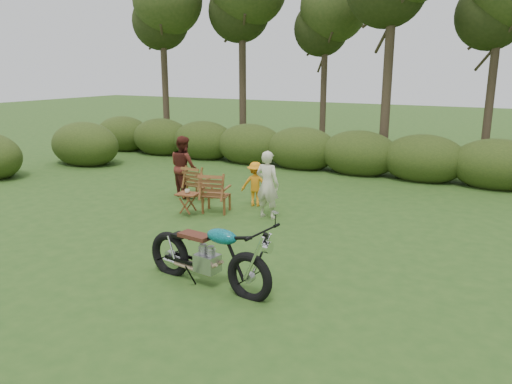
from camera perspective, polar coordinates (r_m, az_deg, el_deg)
The scene contains 10 objects.
ground at distance 8.59m, azimuth -6.50°, elevation -8.86°, with size 80.00×80.00×0.00m, color #284A18.
tree_line at distance 16.71m, azimuth 14.74°, elevation 15.28°, with size 22.52×11.62×8.14m.
motorcycle at distance 8.05m, azimuth -5.52°, elevation -10.48°, with size 2.27×0.86×1.29m, color #0DA3AE, non-canonical shape.
lawn_chair_right at distance 11.87m, azimuth -4.53°, elevation -2.27°, with size 0.67×0.67×0.97m, color brown, non-canonical shape.
lawn_chair_left at distance 13.03m, azimuth -6.42°, elevation -0.83°, with size 0.62×0.62×0.90m, color brown, non-canonical shape.
side_table at distance 11.62m, azimuth -7.78°, elevation -1.39°, with size 0.51×0.43×0.52m, color #5A2D16, non-canonical shape.
cup at distance 11.55m, azimuth -7.86°, elevation 0.09°, with size 0.12×0.12×0.09m, color beige.
adult_a at distance 11.39m, azimuth 1.30°, elevation -2.94°, with size 0.56×0.37×1.54m, color beige.
adult_b at distance 13.40m, azimuth -8.15°, elevation -0.47°, with size 0.78×0.61×1.61m, color #552018.
child at distance 12.36m, azimuth -0.06°, elevation -1.57°, with size 0.71×0.41×1.10m, color orange.
Camera 1 is at (4.58, -6.46, 3.34)m, focal length 35.00 mm.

